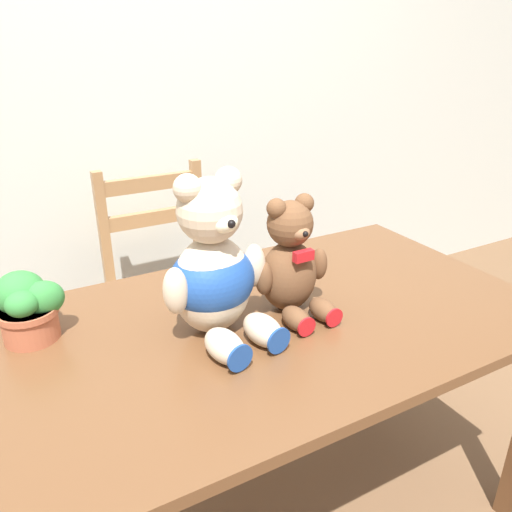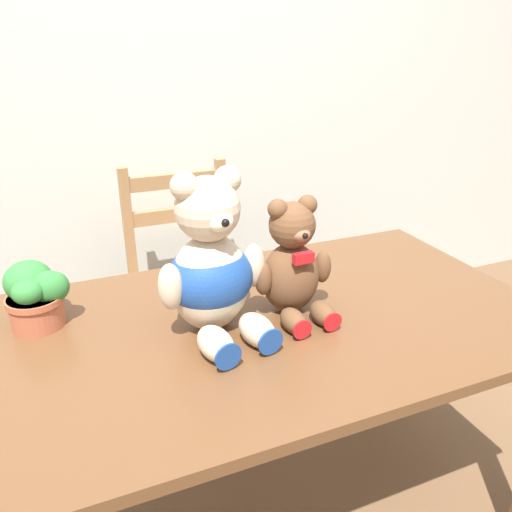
{
  "view_description": "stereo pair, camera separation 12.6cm",
  "coord_description": "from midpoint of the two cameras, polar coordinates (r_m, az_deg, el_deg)",
  "views": [
    {
      "loc": [
        -0.6,
        -0.57,
        1.42
      ],
      "look_at": [
        -0.04,
        0.44,
        0.92
      ],
      "focal_mm": 35.0,
      "sensor_mm": 36.0,
      "label": 1
    },
    {
      "loc": [
        -0.49,
        -0.62,
        1.42
      ],
      "look_at": [
        -0.04,
        0.44,
        0.92
      ],
      "focal_mm": 35.0,
      "sensor_mm": 36.0,
      "label": 2
    }
  ],
  "objects": [
    {
      "name": "potted_plant",
      "position": [
        1.36,
        -27.11,
        -5.2
      ],
      "size": [
        0.16,
        0.16,
        0.17
      ],
      "color": "#B25B3D",
      "rests_on": "dining_table"
    },
    {
      "name": "wooden_chair_behind",
      "position": [
        2.13,
        -11.64,
        -3.53
      ],
      "size": [
        0.45,
        0.45,
        0.95
      ],
      "rotation": [
        0.0,
        0.0,
        3.14
      ],
      "color": "#997047",
      "rests_on": "ground_plane"
    },
    {
      "name": "wall_back",
      "position": [
        2.31,
        -16.15,
        19.8
      ],
      "size": [
        8.0,
        0.04,
        2.6
      ],
      "primitive_type": "cube",
      "color": "silver",
      "rests_on": "ground_plane"
    },
    {
      "name": "teddy_bear_left",
      "position": [
        1.21,
        -7.8,
        -1.83
      ],
      "size": [
        0.29,
        0.32,
        0.41
      ],
      "rotation": [
        0.0,
        0.0,
        3.3
      ],
      "color": "beige",
      "rests_on": "dining_table"
    },
    {
      "name": "dining_table",
      "position": [
        1.39,
        -0.56,
        -10.34
      ],
      "size": [
        1.45,
        0.84,
        0.74
      ],
      "color": "brown",
      "rests_on": "ground_plane"
    },
    {
      "name": "teddy_bear_right",
      "position": [
        1.31,
        1.32,
        -0.94
      ],
      "size": [
        0.22,
        0.22,
        0.32
      ],
      "rotation": [
        0.0,
        0.0,
        3.17
      ],
      "color": "brown",
      "rests_on": "dining_table"
    }
  ]
}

